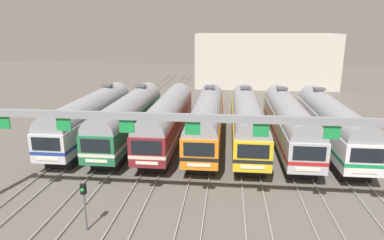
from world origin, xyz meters
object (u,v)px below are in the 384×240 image
at_px(commuter_train_silver, 91,115).
at_px(yard_signal_mast, 84,198).
at_px(commuter_train_white, 330,122).
at_px(commuter_train_yellow, 247,119).
at_px(commuter_train_maroon, 167,117).
at_px(catenary_gantry, 193,132).
at_px(commuter_train_green, 129,116).
at_px(commuter_train_orange, 207,118).
at_px(commuter_train_stainless, 288,120).

distance_m(commuter_train_silver, yard_signal_mast, 16.87).
relative_size(commuter_train_silver, commuter_train_white, 1.00).
distance_m(commuter_train_yellow, yard_signal_mast, 18.59).
bearing_deg(commuter_train_white, commuter_train_maroon, -179.98).
distance_m(commuter_train_silver, catenary_gantry, 18.08).
height_order(commuter_train_white, yard_signal_mast, commuter_train_white).
distance_m(commuter_train_silver, commuter_train_maroon, 7.81).
relative_size(commuter_train_maroon, catenary_gantry, 0.63).
height_order(commuter_train_silver, commuter_train_green, same).
bearing_deg(commuter_train_orange, commuter_train_maroon, -179.94).
distance_m(commuter_train_stainless, yard_signal_mast, 20.91).
bearing_deg(yard_signal_mast, commuter_train_stainless, 49.15).
height_order(commuter_train_stainless, commuter_train_white, same).
relative_size(commuter_train_white, catenary_gantry, 0.63).
bearing_deg(yard_signal_mast, commuter_train_maroon, 82.96).
height_order(commuter_train_silver, commuter_train_orange, same).
xyz_separation_m(commuter_train_silver, commuter_train_green, (3.91, 0.00, 0.00)).
height_order(commuter_train_stainless, catenary_gantry, catenary_gantry).
bearing_deg(catenary_gantry, yard_signal_mast, -158.47).
bearing_deg(commuter_train_yellow, commuter_train_stainless, 0.00).
distance_m(commuter_train_maroon, catenary_gantry, 14.31).
xyz_separation_m(commuter_train_green, yard_signal_mast, (1.95, -15.81, -0.62)).
height_order(commuter_train_orange, yard_signal_mast, commuter_train_orange).
bearing_deg(catenary_gantry, commuter_train_stainless, 59.94).
distance_m(commuter_train_maroon, yard_signal_mast, 15.94).
height_order(commuter_train_silver, commuter_train_stainless, same).
bearing_deg(yard_signal_mast, commuter_train_white, 41.97).
xyz_separation_m(commuter_train_orange, yard_signal_mast, (-5.86, -15.81, -0.62)).
bearing_deg(commuter_train_yellow, commuter_train_maroon, -179.97).
distance_m(commuter_train_stainless, commuter_train_white, 3.91).
bearing_deg(commuter_train_orange, catenary_gantry, -90.00).
bearing_deg(commuter_train_yellow, yard_signal_mast, -121.70).
relative_size(commuter_train_stainless, catenary_gantry, 0.63).
height_order(commuter_train_white, catenary_gantry, catenary_gantry).
xyz_separation_m(commuter_train_yellow, commuter_train_stainless, (3.91, 0.00, 0.00)).
xyz_separation_m(commuter_train_stainless, commuter_train_white, (3.91, 0.00, 0.00)).
bearing_deg(commuter_train_maroon, commuter_train_yellow, 0.03).
bearing_deg(commuter_train_stainless, commuter_train_yellow, 180.00).
bearing_deg(catenary_gantry, commuter_train_maroon, 106.14).
bearing_deg(commuter_train_silver, commuter_train_white, 0.00).
bearing_deg(catenary_gantry, commuter_train_silver, 130.96).
xyz_separation_m(commuter_train_silver, commuter_train_white, (23.44, 0.00, 0.00)).
distance_m(commuter_train_stainless, catenary_gantry, 15.83).
bearing_deg(yard_signal_mast, catenary_gantry, 21.53).
bearing_deg(commuter_train_orange, commuter_train_yellow, 0.00).
height_order(commuter_train_orange, catenary_gantry, catenary_gantry).
distance_m(catenary_gantry, yard_signal_mast, 7.13).
bearing_deg(commuter_train_stainless, yard_signal_mast, -130.85).
height_order(commuter_train_green, yard_signal_mast, commuter_train_green).
xyz_separation_m(commuter_train_yellow, commuter_train_white, (7.81, 0.00, 0.00)).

